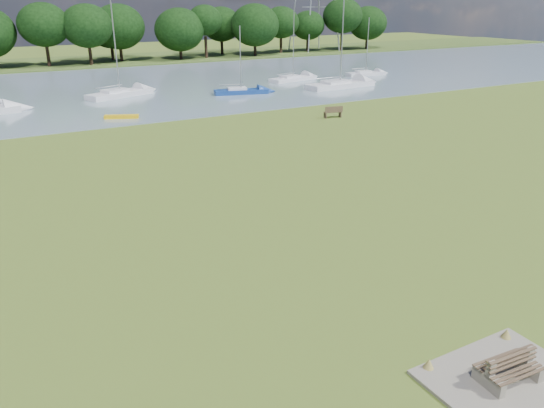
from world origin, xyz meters
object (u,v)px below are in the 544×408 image
kayak (122,117)px  sailboat_2 (119,92)px  sailboat_3 (293,77)px  sailboat_4 (240,90)px  sailboat_0 (365,72)px  sailboat_1 (340,83)px  riverbank_bench (333,112)px  bench_pair (509,368)px

kayak → sailboat_2: 11.44m
sailboat_3 → sailboat_4: 11.72m
sailboat_0 → sailboat_1: (-9.20, -6.78, 0.11)m
riverbank_bench → sailboat_2: sailboat_2 is taller
sailboat_2 → sailboat_3: sailboat_2 is taller
kayak → sailboat_1: sailboat_1 is taller
riverbank_bench → sailboat_1: sailboat_1 is taller
bench_pair → sailboat_3: size_ratio=0.21×
riverbank_bench → sailboat_2: (-13.70, 19.67, 0.05)m
bench_pair → kayak: bearing=94.6°
kayak → sailboat_4: bearing=46.5°
sailboat_0 → bench_pair: bearing=-120.3°
sailboat_4 → sailboat_2: bearing=173.3°
kayak → sailboat_1: bearing=33.0°
kayak → sailboat_2: bearing=99.6°
sailboat_3 → sailboat_4: size_ratio=1.19×
sailboat_2 → sailboat_3: 22.17m
riverbank_bench → sailboat_1: bearing=64.4°
kayak → sailboat_0: bearing=40.7°
riverbank_bench → sailboat_3: size_ratio=0.20×
kayak → bench_pair: bearing=-66.5°
sailboat_1 → sailboat_0: bearing=31.3°
riverbank_bench → sailboat_3: sailboat_3 is taller
bench_pair → sailboat_4: bearing=76.6°
sailboat_1 → sailboat_4: 12.17m
sailboat_0 → sailboat_2: 33.24m
sailboat_0 → sailboat_1: 11.43m
sailboat_1 → sailboat_2: size_ratio=1.08×
riverbank_bench → bench_pair: bearing=-105.2°
sailboat_1 → sailboat_4: (-12.07, 1.62, -0.09)m
sailboat_3 → sailboat_4: sailboat_3 is taller
bench_pair → sailboat_1: sailboat_1 is taller
riverbank_bench → sailboat_3: 22.45m
sailboat_3 → sailboat_0: bearing=-15.9°
riverbank_bench → sailboat_4: bearing=108.7°
bench_pair → sailboat_0: sailboat_0 is taller
kayak → sailboat_1: size_ratio=0.27×
bench_pair → kayak: 39.05m
sailboat_0 → sailboat_3: 11.12m
sailboat_4 → sailboat_1: bearing=7.1°
sailboat_0 → sailboat_1: size_ratio=0.69×
sailboat_2 → sailboat_1: bearing=-38.0°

